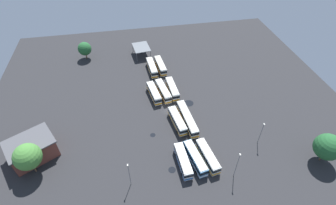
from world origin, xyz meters
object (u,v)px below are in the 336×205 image
at_px(bus_row1_slot1, 177,121).
at_px(tree_northwest, 27,157).
at_px(bus_row2_slot2, 154,93).
at_px(tree_west_edge, 85,49).
at_px(bus_row0_slot2, 183,161).
at_px(tree_north_edge, 328,147).
at_px(bus_row0_slot1, 195,158).
at_px(bus_row1_slot0, 187,119).
at_px(lamp_post_far_corner, 237,165).
at_px(bus_row2_slot0, 172,89).
at_px(bus_row0_slot0, 208,156).
at_px(lamp_post_by_building, 261,133).
at_px(bus_row3_slot1, 152,67).
at_px(maintenance_shelter, 141,47).
at_px(lamp_post_mid_lot, 129,174).
at_px(bus_row2_slot1, 163,91).
at_px(bus_row3_slot0, 160,66).
at_px(depot_building, 32,149).

bearing_deg(bus_row1_slot1, tree_northwest, 103.17).
relative_size(bus_row2_slot2, tree_west_edge, 1.44).
distance_m(bus_row0_slot2, tree_north_edge, 39.06).
bearing_deg(tree_west_edge, bus_row1_slot1, -146.48).
height_order(bus_row0_slot1, bus_row1_slot1, same).
distance_m(bus_row1_slot0, lamp_post_far_corner, 22.93).
bearing_deg(bus_row2_slot2, bus_row2_slot0, -81.11).
bearing_deg(bus_row1_slot0, bus_row0_slot1, 174.35).
relative_size(bus_row0_slot0, lamp_post_by_building, 1.35).
xyz_separation_m(bus_row3_slot1, lamp_post_far_corner, (-51.97, -14.69, 3.40)).
bearing_deg(bus_row2_slot0, tree_west_edge, 46.99).
distance_m(bus_row1_slot0, maintenance_shelter, 44.83).
distance_m(bus_row0_slot0, lamp_post_mid_lot, 22.21).
bearing_deg(bus_row1_slot1, lamp_post_far_corner, -152.62).
bearing_deg(bus_row2_slot1, bus_row3_slot0, -5.91).
bearing_deg(bus_row2_slot0, bus_row2_slot1, 99.69).
height_order(maintenance_shelter, tree_north_edge, tree_north_edge).
height_order(bus_row0_slot1, tree_northwest, tree_northwest).
bearing_deg(maintenance_shelter, bus_row1_slot0, -167.34).
bearing_deg(depot_building, lamp_post_mid_lot, -118.45).
distance_m(bus_row2_slot0, tree_northwest, 50.36).
distance_m(bus_row0_slot2, tree_west_edge, 67.38).
bearing_deg(tree_north_edge, tree_west_edge, 45.26).
bearing_deg(lamp_post_far_corner, bus_row3_slot1, 15.78).
bearing_deg(bus_row1_slot0, tree_north_edge, -122.12).
distance_m(bus_row2_slot2, bus_row3_slot1, 16.03).
height_order(bus_row0_slot0, bus_row0_slot2, same).
bearing_deg(depot_building, bus_row3_slot1, -47.89).
distance_m(bus_row1_slot0, depot_building, 46.14).
xyz_separation_m(bus_row2_slot2, maintenance_shelter, (29.05, 1.19, 2.07)).
relative_size(depot_building, lamp_post_mid_lot, 1.75).
bearing_deg(lamp_post_mid_lot, maintenance_shelter, -8.97).
height_order(bus_row0_slot1, bus_row3_slot1, same).
xyz_separation_m(bus_row0_slot0, bus_row0_slot2, (-0.19, 7.05, -0.00)).
xyz_separation_m(bus_row1_slot0, lamp_post_far_corner, (-21.36, -7.59, 3.40)).
distance_m(bus_row2_slot1, depot_building, 45.22).
xyz_separation_m(bus_row3_slot0, maintenance_shelter, (12.47, 6.31, 2.07)).
relative_size(bus_row2_slot1, bus_row3_slot1, 1.02).
bearing_deg(bus_row2_slot0, bus_row0_slot1, -179.57).
height_order(bus_row1_slot0, tree_west_edge, tree_west_edge).
bearing_deg(bus_row2_slot0, bus_row3_slot1, 19.86).
bearing_deg(bus_row3_slot1, bus_row3_slot0, -80.30).
height_order(bus_row2_slot2, maintenance_shelter, maintenance_shelter).
height_order(bus_row0_slot0, tree_northwest, tree_northwest).
bearing_deg(lamp_post_mid_lot, lamp_post_far_corner, -95.63).
xyz_separation_m(bus_row2_slot2, lamp_post_by_building, (-26.69, -27.48, 2.76)).
relative_size(bus_row1_slot1, bus_row3_slot0, 0.99).
distance_m(bus_row0_slot1, depot_building, 45.69).
bearing_deg(tree_northwest, bus_row2_slot0, -59.17).
bearing_deg(maintenance_shelter, bus_row1_slot1, -171.62).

